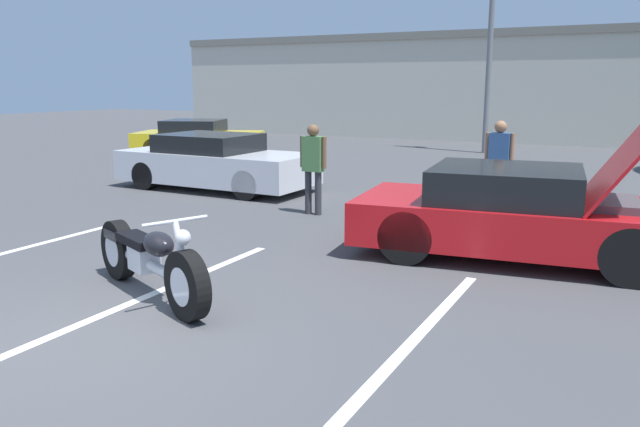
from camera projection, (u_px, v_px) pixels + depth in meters
name	position (u px, v px, depth m)	size (l,w,h in m)	color
ground_plane	(63.00, 347.00, 5.56)	(80.00, 80.00, 0.00)	#474749
parking_stripe_middle	(149.00, 295.00, 6.91)	(0.12, 4.58, 0.01)	white
parking_stripe_back	(407.00, 347.00, 5.54)	(0.12, 4.58, 0.01)	white
far_building	(531.00, 83.00, 25.66)	(32.00, 4.20, 4.40)	beige
light_pole	(494.00, 10.00, 20.21)	(1.21, 0.28, 8.55)	slate
motorcycle	(149.00, 260.00, 6.80)	(2.33, 1.16, 0.99)	black
show_car_hood_open	(518.00, 213.00, 8.34)	(4.43, 2.43, 1.99)	red
parked_car_left_row	(198.00, 138.00, 20.45)	(4.43, 3.25, 1.15)	yellow
parked_car_right_row	(215.00, 163.00, 13.80)	(4.44, 1.87, 1.22)	silver
spectator_near_motorcycle	(313.00, 162.00, 11.02)	(0.52, 0.21, 1.61)	#333338
spectator_by_show_car	(499.00, 158.00, 11.27)	(0.52, 0.22, 1.66)	#38476B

